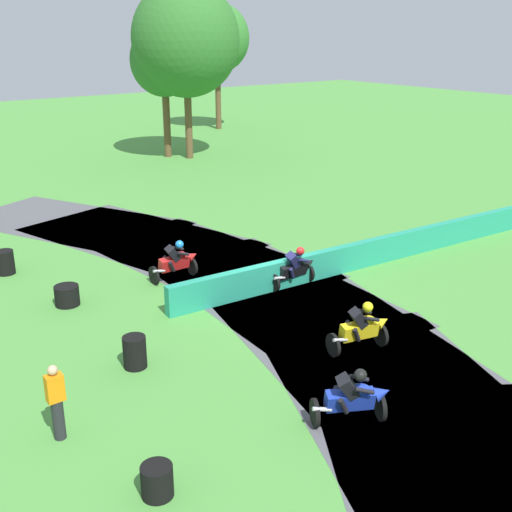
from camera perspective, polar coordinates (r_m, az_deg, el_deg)
name	(u,v)px	position (r m, az deg, el deg)	size (l,w,h in m)	color
ground_plane	(271,290)	(20.04, 1.36, -3.04)	(120.00, 120.00, 0.00)	#4C933D
track_asphalt	(237,299)	(19.41, -1.69, -3.82)	(10.71, 31.82, 0.01)	#515156
safety_barrier	(406,244)	(23.51, 13.17, 1.08)	(0.30, 18.83, 0.90)	#239375
motorcycle_lead_blue	(354,397)	(13.50, 8.65, -12.26)	(1.66, 1.33, 1.43)	black
motorcycle_chase_yellow	(362,327)	(16.35, 9.38, -6.27)	(1.71, 1.00, 1.43)	black
motorcycle_trailing_black	(295,267)	(20.12, 3.47, -1.01)	(1.68, 0.82, 1.43)	black
motorcycle_fourth_red	(176,261)	(20.78, -7.08, -0.43)	(1.68, 0.77, 1.43)	black
tire_stack_near	(157,481)	(11.95, -8.76, -19.11)	(0.57, 0.57, 0.60)	black
tire_stack_mid_a	(135,352)	(15.80, -10.70, -8.36)	(0.56, 0.56, 0.80)	black
tire_stack_mid_b	(67,295)	(19.68, -16.42, -3.38)	(0.72, 0.72, 0.60)	black
tire_stack_far	(5,262)	(22.77, -21.37, -0.53)	(0.60, 0.60, 0.80)	black
track_marshal	(56,402)	(13.45, -17.28, -12.28)	(0.34, 0.24, 1.63)	#232328
tree_far_left	(217,38)	(52.11, -3.48, 18.71)	(4.98, 4.98, 9.53)	brown
tree_far_right	(186,40)	(40.06, -6.26, 18.53)	(6.37, 6.37, 10.37)	brown
tree_mid_rise	(164,61)	(40.73, -8.16, 16.73)	(4.08, 4.08, 7.96)	brown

